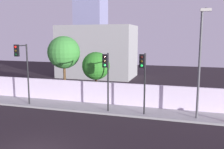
# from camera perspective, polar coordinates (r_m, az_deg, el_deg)

# --- Properties ---
(sidewalk) EXTENTS (36.00, 2.40, 0.15)m
(sidewalk) POSITION_cam_1_polar(r_m,az_deg,el_deg) (19.85, -4.65, -7.68)
(sidewalk) COLOR gray
(sidewalk) RESTS_ON ground
(perimeter_wall) EXTENTS (36.00, 0.18, 1.80)m
(perimeter_wall) POSITION_cam_1_polar(r_m,az_deg,el_deg) (20.77, -3.39, -4.15)
(perimeter_wall) COLOR silver
(perimeter_wall) RESTS_ON sidewalk
(traffic_light_left) EXTENTS (0.35, 1.32, 4.39)m
(traffic_light_left) POSITION_cam_1_polar(r_m,az_deg,el_deg) (16.86, 7.21, 0.78)
(traffic_light_left) COLOR black
(traffic_light_left) RESTS_ON sidewalk
(traffic_light_center) EXTENTS (0.42, 1.51, 4.36)m
(traffic_light_center) POSITION_cam_1_polar(r_m,az_deg,el_deg) (17.37, -1.32, 1.04)
(traffic_light_center) COLOR black
(traffic_light_center) RESTS_ON sidewalk
(traffic_light_right) EXTENTS (0.34, 1.51, 4.94)m
(traffic_light_right) POSITION_cam_1_polar(r_m,az_deg,el_deg) (20.58, -20.06, 2.82)
(traffic_light_right) COLOR black
(traffic_light_right) RESTS_ON sidewalk
(street_lamp_curbside) EXTENTS (0.61, 2.15, 7.18)m
(street_lamp_curbside) POSITION_cam_1_polar(r_m,az_deg,el_deg) (17.06, 19.71, 3.93)
(street_lamp_curbside) COLOR #4C4C51
(street_lamp_curbside) RESTS_ON sidewalk
(roadside_tree_leftmost) EXTENTS (2.96, 2.96, 5.74)m
(roadside_tree_leftmost) POSITION_cam_1_polar(r_m,az_deg,el_deg) (22.90, -11.05, 4.99)
(roadside_tree_leftmost) COLOR brown
(roadside_tree_leftmost) RESTS_ON ground
(roadside_tree_midleft) EXTENTS (2.45, 2.45, 4.36)m
(roadside_tree_midleft) POSITION_cam_1_polar(r_m,az_deg,el_deg) (21.74, -3.73, 1.97)
(roadside_tree_midleft) COLOR brown
(roadside_tree_midleft) RESTS_ON ground
(low_building_distant) EXTENTS (10.46, 6.00, 7.21)m
(low_building_distant) POSITION_cam_1_polar(r_m,az_deg,el_deg) (35.21, -3.42, 5.33)
(low_building_distant) COLOR #959595
(low_building_distant) RESTS_ON ground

